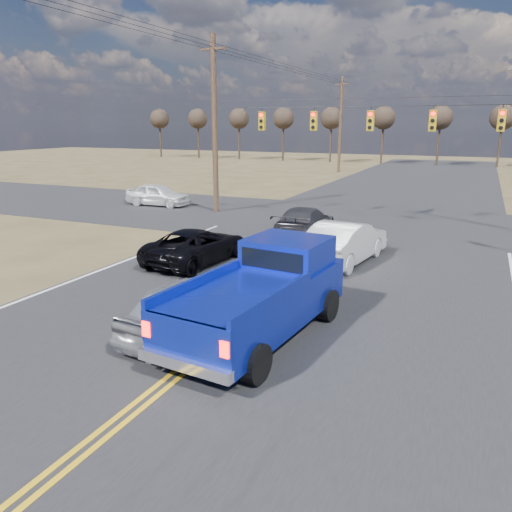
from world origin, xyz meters
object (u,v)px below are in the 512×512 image
at_px(dgrey_car_queue, 304,222).
at_px(cross_car_west, 158,195).
at_px(black_suv, 197,246).
at_px(white_car_queue, 345,242).
at_px(pickup_truck, 263,294).
at_px(silver_suv, 194,306).

distance_m(dgrey_car_queue, cross_car_west, 12.69).
bearing_deg(black_suv, white_car_queue, -149.85).
distance_m(black_suv, white_car_queue, 5.65).
distance_m(black_suv, cross_car_west, 14.28).
xyz_separation_m(black_suv, dgrey_car_queue, (2.32, 5.81, 0.06)).
xyz_separation_m(pickup_truck, black_suv, (-5.02, 5.25, -0.43)).
bearing_deg(white_car_queue, dgrey_car_queue, -42.81).
bearing_deg(black_suv, silver_suv, 125.92).
xyz_separation_m(dgrey_car_queue, cross_car_west, (-11.67, 5.00, 0.01)).
bearing_deg(white_car_queue, cross_car_west, -22.19).
relative_size(dgrey_car_queue, cross_car_west, 1.17).
bearing_deg(silver_suv, dgrey_car_queue, -78.22).
xyz_separation_m(silver_suv, cross_car_west, (-12.74, 16.65, -0.03)).
height_order(silver_suv, cross_car_west, silver_suv).
height_order(pickup_truck, silver_suv, pickup_truck).
bearing_deg(white_car_queue, silver_suv, 86.07).
bearing_deg(cross_car_west, pickup_truck, -139.42).
relative_size(pickup_truck, cross_car_west, 1.46).
xyz_separation_m(black_suv, cross_car_west, (-9.35, 10.80, 0.06)).
bearing_deg(pickup_truck, white_car_queue, 94.75).
bearing_deg(white_car_queue, pickup_truck, 97.17).
relative_size(black_suv, white_car_queue, 0.97).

